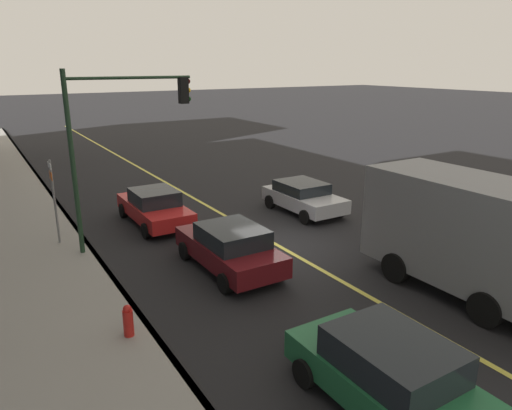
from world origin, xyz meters
TOP-DOWN VIEW (x-y plane):
  - ground at (0.00, 0.00)m, footprint 200.00×200.00m
  - sidewalk_slab at (0.00, 7.60)m, footprint 80.00×3.63m
  - curb_edge at (0.00, 5.86)m, footprint 80.00×0.16m
  - lane_stripe_center at (0.00, 0.00)m, footprint 80.00×0.16m
  - car_maroon at (-0.89, 2.42)m, footprint 4.31×2.02m
  - car_red at (4.62, 2.91)m, footprint 4.48×1.96m
  - car_green at (-8.05, 2.94)m, footprint 4.15×2.02m
  - car_silver at (2.74, -3.20)m, footprint 3.96×2.04m
  - truck_gray at (-6.60, -2.51)m, footprint 8.29×2.60m
  - traffic_light_mast at (2.63, 4.62)m, footprint 0.28×4.26m
  - street_sign_post at (4.00, 6.68)m, footprint 0.60×0.08m
  - fire_hydrant at (-3.23, 6.38)m, footprint 0.24×0.24m

SIDE VIEW (x-z plane):
  - ground at x=0.00m, z-range 0.00..0.00m
  - lane_stripe_center at x=0.00m, z-range 0.00..0.01m
  - sidewalk_slab at x=0.00m, z-range 0.00..0.15m
  - curb_edge at x=0.00m, z-range 0.00..0.15m
  - fire_hydrant at x=-3.23m, z-range 0.00..0.94m
  - car_silver at x=2.74m, z-range 0.04..1.38m
  - car_red at x=4.62m, z-range 0.00..1.44m
  - car_maroon at x=-0.89m, z-range 0.02..1.49m
  - car_green at x=-8.05m, z-range 0.03..1.54m
  - truck_gray at x=-6.60m, z-range 0.09..3.38m
  - street_sign_post at x=4.00m, z-range 0.27..3.41m
  - traffic_light_mast at x=2.63m, z-range 1.13..7.26m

